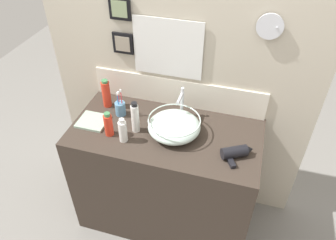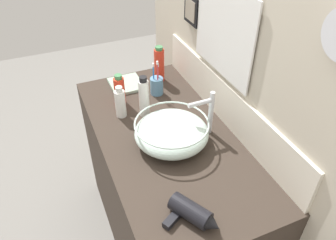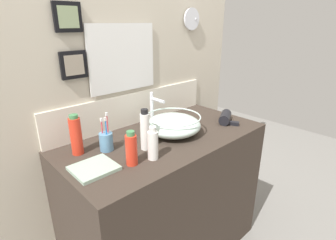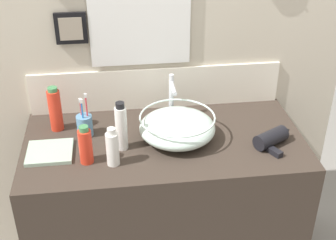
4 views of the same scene
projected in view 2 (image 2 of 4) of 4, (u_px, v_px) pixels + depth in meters
ground_plane at (167, 240)px, 2.09m from camera, size 6.00×6.00×0.00m
vanity_counter at (167, 195)px, 1.81m from camera, size 1.23×0.62×0.88m
back_panel at (238, 53)px, 1.42m from camera, size 1.85×0.10×2.49m
glass_bowl_sink at (171, 132)px, 1.46m from camera, size 0.33×0.33×0.12m
faucet at (208, 110)px, 1.47m from camera, size 0.02×0.13×0.22m
hair_drier at (193, 214)px, 1.15m from camera, size 0.20×0.19×0.07m
toothbrush_cup at (157, 85)px, 1.78m from camera, size 0.07×0.07×0.21m
soap_dispenser at (120, 103)px, 1.61m from camera, size 0.05×0.05×0.17m
lotion_bottle at (144, 98)px, 1.60m from camera, size 0.05×0.05×0.22m
shampoo_bottle at (120, 90)px, 1.69m from camera, size 0.06×0.06×0.17m
spray_bottle at (159, 64)px, 1.87m from camera, size 0.06×0.06×0.21m
hand_towel at (126, 84)px, 1.88m from camera, size 0.19×0.18×0.02m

